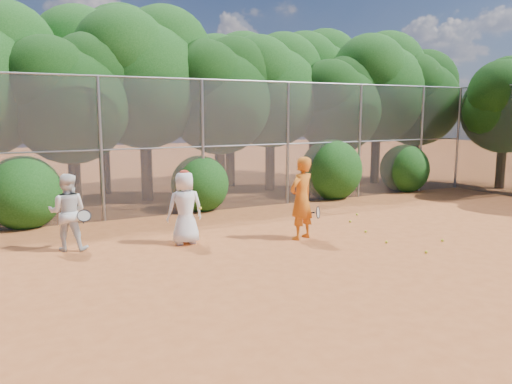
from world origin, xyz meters
TOP-DOWN VIEW (x-y plane):
  - ground at (0.00, 0.00)m, footprint 80.00×80.00m
  - fence_back at (-0.12, 6.00)m, footprint 20.05×0.09m
  - tree_2 at (-4.45, 7.83)m, footprint 3.99×3.47m
  - tree_3 at (-1.94, 8.84)m, footprint 4.89×4.26m
  - tree_4 at (0.55, 8.24)m, footprint 4.19×3.64m
  - tree_5 at (3.06, 9.04)m, footprint 4.51×3.92m
  - tree_6 at (5.55, 8.03)m, footprint 3.86×3.36m
  - tree_7 at (8.06, 8.64)m, footprint 4.77×4.14m
  - tree_8 at (10.05, 8.34)m, footprint 4.25×3.70m
  - tree_10 at (-2.93, 11.05)m, footprint 5.15×4.48m
  - tree_11 at (2.06, 10.64)m, footprint 4.64×4.03m
  - tree_12 at (6.56, 11.24)m, footprint 5.02×4.37m
  - tree_13 at (11.45, 5.03)m, footprint 3.86×3.36m
  - bush_0 at (-6.00, 6.30)m, footprint 2.00×2.00m
  - bush_1 at (-1.00, 6.30)m, footprint 1.80×1.80m
  - bush_2 at (4.00, 6.30)m, footprint 2.20×2.20m
  - bush_3 at (7.50, 6.30)m, footprint 1.90×1.90m
  - player_yellow at (-0.17, 1.75)m, footprint 0.91×0.69m
  - player_teen at (-2.80, 2.59)m, footprint 0.86×0.59m
  - player_white at (-5.27, 3.28)m, footprint 1.01×0.90m
  - ball_0 at (1.37, 0.45)m, footprint 0.07×0.07m
  - ball_1 at (2.02, 2.63)m, footprint 0.07×0.07m
  - ball_2 at (1.55, -0.60)m, footprint 0.07×0.07m
  - ball_3 at (2.64, -0.05)m, footprint 0.07×0.07m
  - ball_4 at (1.63, 1.50)m, footprint 0.07×0.07m
  - ball_5 at (2.81, 3.32)m, footprint 0.07×0.07m

SIDE VIEW (x-z plane):
  - ground at x=0.00m, z-range 0.00..0.00m
  - ball_0 at x=1.37m, z-range 0.00..0.07m
  - ball_1 at x=2.02m, z-range 0.00..0.07m
  - ball_2 at x=1.55m, z-range 0.00..0.07m
  - ball_3 at x=2.64m, z-range 0.00..0.07m
  - ball_4 at x=1.63m, z-range 0.00..0.07m
  - ball_5 at x=2.81m, z-range 0.00..0.07m
  - player_white at x=-5.27m, z-range 0.00..1.70m
  - player_teen at x=-2.80m, z-range -0.01..1.72m
  - bush_1 at x=-1.00m, z-range 0.00..1.80m
  - bush_3 at x=7.50m, z-range 0.00..1.90m
  - player_yellow at x=-0.17m, z-range 0.00..1.99m
  - bush_0 at x=-6.00m, z-range 0.00..2.00m
  - bush_2 at x=4.00m, z-range 0.00..2.20m
  - fence_back at x=-0.12m, z-range 0.04..4.06m
  - tree_6 at x=5.55m, z-range 0.82..6.11m
  - tree_13 at x=11.45m, z-range 0.82..6.11m
  - tree_2 at x=-4.45m, z-range 0.85..6.32m
  - tree_4 at x=0.55m, z-range 0.89..6.62m
  - tree_8 at x=10.05m, z-range 0.91..6.73m
  - tree_5 at x=3.06m, z-range 0.96..7.13m
  - tree_11 at x=2.06m, z-range 0.99..7.34m
  - tree_7 at x=8.06m, z-range 1.02..7.54m
  - tree_3 at x=-1.94m, z-range 1.04..7.75m
  - tree_12 at x=6.56m, z-range 1.07..7.95m
  - tree_10 at x=-2.93m, z-range 1.10..8.16m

